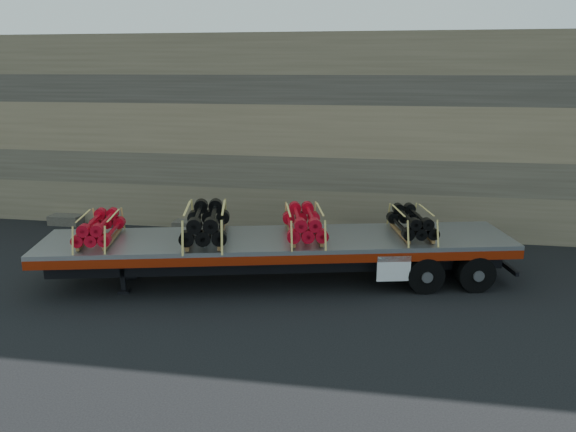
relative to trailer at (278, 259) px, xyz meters
name	(u,v)px	position (x,y,z in m)	size (l,w,h in m)	color
ground	(236,281)	(-1.16, -0.24, -0.64)	(120.00, 120.00, 0.00)	black
rock_wall	(279,132)	(-1.16, 6.26, 2.86)	(44.00, 3.00, 7.00)	#7A6B54
trailer	(278,259)	(0.00, 0.00, 0.00)	(12.90, 2.48, 1.29)	#A1A3A8
bundle_front	(100,229)	(-4.68, -1.15, 0.99)	(0.97, 1.94, 0.69)	red
bundle_midfront	(206,224)	(-1.91, -0.47, 1.07)	(1.19, 2.39, 0.85)	black
bundle_midrear	(304,224)	(0.71, 0.17, 1.02)	(1.07, 2.13, 0.76)	red
bundle_rear	(412,223)	(3.64, 0.89, 0.99)	(0.97, 1.93, 0.69)	black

